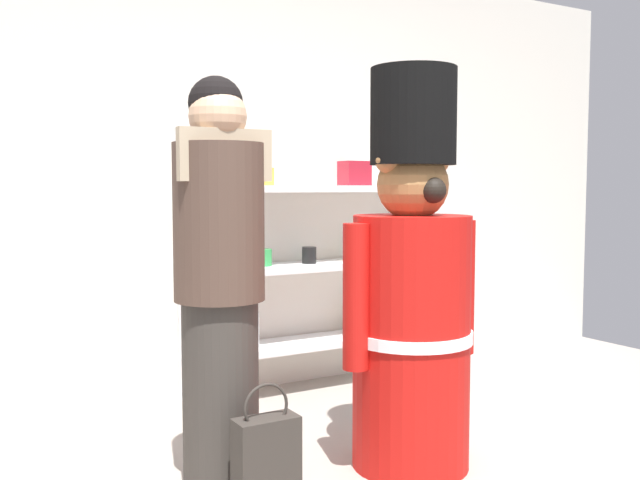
% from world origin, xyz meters
% --- Properties ---
extents(back_wall, '(6.40, 0.12, 2.60)m').
position_xyz_m(back_wall, '(0.00, 2.20, 1.30)').
color(back_wall, silver).
rests_on(back_wall, ground_plane).
extents(merchandise_shelf, '(1.52, 0.35, 1.55)m').
position_xyz_m(merchandise_shelf, '(0.55, 1.98, 0.78)').
color(merchandise_shelf, white).
rests_on(merchandise_shelf, ground_plane).
extents(teddy_bear_guard, '(0.68, 0.53, 1.72)m').
position_xyz_m(teddy_bear_guard, '(0.35, 0.72, 0.74)').
color(teddy_bear_guard, red).
rests_on(teddy_bear_guard, ground_plane).
extents(person_shopper, '(0.37, 0.36, 1.65)m').
position_xyz_m(person_shopper, '(-0.46, 0.89, 0.85)').
color(person_shopper, '#38332D').
rests_on(person_shopper, ground_plane).
extents(shopping_bag, '(0.24, 0.12, 0.50)m').
position_xyz_m(shopping_bag, '(-0.40, 0.61, 0.19)').
color(shopping_bag, '#332D28').
rests_on(shopping_bag, ground_plane).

